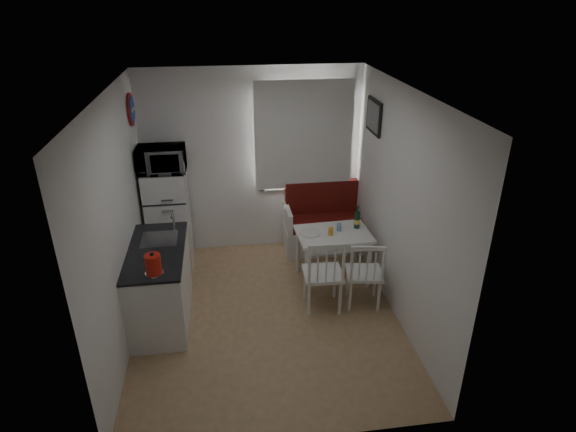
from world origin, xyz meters
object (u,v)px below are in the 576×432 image
object	(u,v)px
kitchen_counter	(160,283)
kettle	(153,264)
bench	(332,227)
dining_table	(333,238)
chair_right	(367,268)
microwave	(161,160)
wine_bottle	(357,217)
chair_left	(325,268)
fridge	(169,218)

from	to	relation	value
kitchen_counter	kettle	distance (m)	0.78
bench	kettle	distance (m)	3.03
dining_table	chair_right	distance (m)	0.71
bench	chair_right	world-z (taller)	bench
dining_table	kitchen_counter	bearing A→B (deg)	-169.42
dining_table	microwave	size ratio (longest dim) A/B	1.58
dining_table	chair_right	bearing A→B (deg)	-72.11
kitchen_counter	dining_table	world-z (taller)	kitchen_counter
microwave	wine_bottle	world-z (taller)	microwave
chair_left	fridge	distance (m)	2.33
bench	microwave	xyz separation A→B (m)	(-2.29, -0.16, 1.20)
microwave	kettle	bearing A→B (deg)	-89.01
dining_table	chair_right	world-z (taller)	chair_right
kitchen_counter	kettle	xyz separation A→B (m)	(0.05, -0.54, 0.57)
microwave	wine_bottle	distance (m)	2.59
chair_right	wine_bottle	bearing A→B (deg)	93.16
dining_table	microwave	world-z (taller)	microwave
kettle	wine_bottle	xyz separation A→B (m)	(2.40, 1.14, -0.18)
bench	chair_right	bearing A→B (deg)	-87.44
dining_table	microwave	xyz separation A→B (m)	(-2.10, 0.69, 0.92)
chair_left	chair_right	xyz separation A→B (m)	(0.50, 0.01, -0.05)
fridge	kettle	distance (m)	1.81
chair_left	wine_bottle	xyz separation A→B (m)	(0.58, 0.77, 0.25)
chair_right	kettle	bearing A→B (deg)	-161.81
dining_table	fridge	xyz separation A→B (m)	(-2.10, 0.74, 0.07)
dining_table	kettle	size ratio (longest dim) A/B	3.77
dining_table	chair_right	size ratio (longest dim) A/B	2.00
dining_table	wine_bottle	bearing A→B (deg)	14.21
chair_left	kettle	xyz separation A→B (m)	(-1.82, -0.37, 0.43)
fridge	chair_left	bearing A→B (deg)	-37.20
bench	wine_bottle	xyz separation A→B (m)	(0.14, -0.75, 0.52)
bench	wine_bottle	distance (m)	0.92
dining_table	chair_left	distance (m)	0.71
chair_right	fridge	size ratio (longest dim) A/B	0.35
bench	microwave	distance (m)	2.59
chair_right	chair_left	bearing A→B (deg)	-170.23
kitchen_counter	chair_right	size ratio (longest dim) A/B	2.78
chair_left	fridge	bearing A→B (deg)	144.99
kitchen_counter	fridge	xyz separation A→B (m)	(0.02, 1.24, 0.23)
chair_left	dining_table	bearing A→B (deg)	71.70
fridge	kitchen_counter	bearing A→B (deg)	-90.90
kitchen_counter	microwave	world-z (taller)	microwave
bench	kettle	bearing A→B (deg)	-140.01
chair_left	microwave	world-z (taller)	microwave
kettle	microwave	bearing A→B (deg)	90.99
bench	fridge	bearing A→B (deg)	-177.19
microwave	kettle	distance (m)	1.80
chair_right	wine_bottle	world-z (taller)	wine_bottle
fridge	microwave	world-z (taller)	microwave
chair_right	fridge	world-z (taller)	fridge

